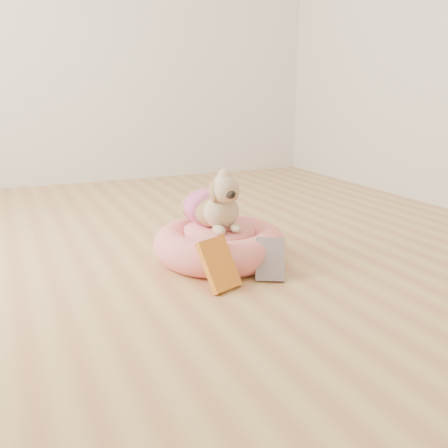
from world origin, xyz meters
name	(u,v)px	position (x,y,z in m)	size (l,w,h in m)	color
floor	(182,265)	(0.00, 0.00, 0.00)	(4.50, 4.50, 0.00)	#BE804F
wall_back	(82,12)	(0.00, 2.25, 1.35)	(4.50, 4.50, 0.00)	beige
pet_bed	(220,244)	(0.19, 0.00, 0.08)	(0.62, 0.62, 0.16)	#F15E78
dog	(214,196)	(0.17, 0.02, 0.31)	(0.27, 0.40, 0.29)	brown
book_yellow	(219,264)	(0.05, -0.31, 0.10)	(0.14, 0.03, 0.22)	gold
book_white	(270,259)	(0.29, -0.31, 0.09)	(0.12, 0.02, 0.19)	silver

